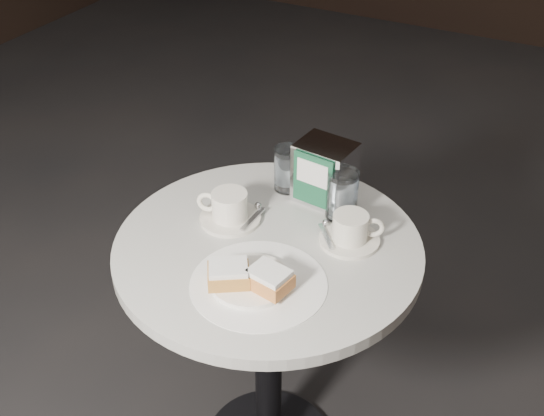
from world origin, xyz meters
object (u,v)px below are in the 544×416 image
at_px(beignet_plate, 249,278).
at_px(napkin_dispenser, 325,173).
at_px(water_glass_left, 288,169).
at_px(water_glass_right, 342,195).
at_px(coffee_cup_right, 351,230).
at_px(coffee_cup_left, 229,209).
at_px(cafe_table, 268,308).

distance_m(beignet_plate, napkin_dispenser, 0.37).
bearing_deg(napkin_dispenser, water_glass_left, -176.02).
xyz_separation_m(water_glass_right, napkin_dispenser, (-0.06, 0.04, 0.02)).
distance_m(beignet_plate, water_glass_left, 0.38).
bearing_deg(beignet_plate, water_glass_right, 78.11).
distance_m(coffee_cup_right, water_glass_left, 0.26).
xyz_separation_m(coffee_cup_left, water_glass_right, (0.22, 0.14, 0.03)).
bearing_deg(cafe_table, napkin_dispenser, 80.16).
bearing_deg(water_glass_left, coffee_cup_right, -30.57).
bearing_deg(coffee_cup_left, water_glass_right, 17.82).
bearing_deg(beignet_plate, coffee_cup_left, 130.57).
relative_size(coffee_cup_left, coffee_cup_right, 0.96).
relative_size(water_glass_right, napkin_dispenser, 0.78).
bearing_deg(cafe_table, coffee_cup_right, 29.88).
bearing_deg(water_glass_right, water_glass_left, 164.05).
xyz_separation_m(cafe_table, beignet_plate, (0.03, -0.15, 0.22)).
distance_m(cafe_table, coffee_cup_right, 0.30).
height_order(beignet_plate, water_glass_left, water_glass_left).
height_order(beignet_plate, water_glass_right, water_glass_right).
bearing_deg(water_glass_left, cafe_table, -74.51).
distance_m(coffee_cup_right, napkin_dispenser, 0.18).
distance_m(cafe_table, napkin_dispenser, 0.35).
distance_m(water_glass_left, napkin_dispenser, 0.10).
bearing_deg(beignet_plate, coffee_cup_right, 62.02).
xyz_separation_m(beignet_plate, water_glass_left, (-0.10, 0.37, 0.03)).
bearing_deg(water_glass_right, beignet_plate, -101.89).
distance_m(coffee_cup_left, napkin_dispenser, 0.25).
relative_size(cafe_table, water_glass_right, 6.16).
relative_size(beignet_plate, coffee_cup_left, 1.18).
bearing_deg(coffee_cup_right, water_glass_left, 124.71).
xyz_separation_m(beignet_plate, napkin_dispenser, (0.00, 0.37, 0.06)).
height_order(cafe_table, beignet_plate, beignet_plate).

